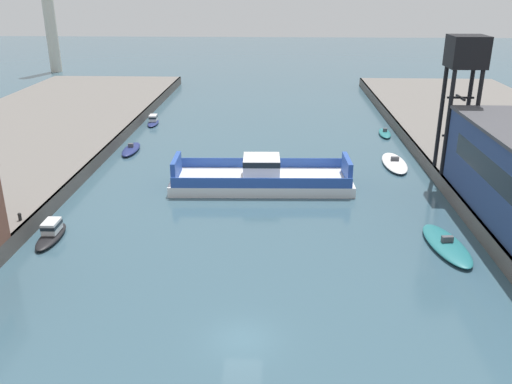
% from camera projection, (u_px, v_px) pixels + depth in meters
% --- Properties ---
extents(ground_plane, '(400.00, 400.00, 0.00)m').
position_uv_depth(ground_plane, '(242.00, 340.00, 33.47)').
color(ground_plane, '#385666').
extents(chain_ferry, '(19.63, 7.45, 3.39)m').
position_uv_depth(chain_ferry, '(261.00, 178.00, 58.21)').
color(chain_ferry, silver).
rests_on(chain_ferry, ground).
extents(moored_boat_near_left, '(1.95, 6.33, 1.10)m').
position_uv_depth(moored_boat_near_left, '(131.00, 149.00, 70.70)').
color(moored_boat_near_left, navy).
rests_on(moored_boat_near_left, ground).
extents(moored_boat_near_right, '(3.65, 8.43, 1.10)m').
position_uv_depth(moored_boat_near_right, '(446.00, 245.00, 44.91)').
color(moored_boat_near_right, '#237075').
rests_on(moored_boat_near_right, ground).
extents(moored_boat_mid_left, '(1.94, 5.56, 1.00)m').
position_uv_depth(moored_boat_mid_left, '(385.00, 133.00, 78.43)').
color(moored_boat_mid_left, '#237075').
rests_on(moored_boat_mid_left, ground).
extents(moored_boat_mid_right, '(1.86, 5.56, 1.55)m').
position_uv_depth(moored_boat_mid_right, '(51.00, 233.00, 46.51)').
color(moored_boat_mid_right, black).
rests_on(moored_boat_mid_right, ground).
extents(moored_boat_far_left, '(2.82, 8.25, 1.09)m').
position_uv_depth(moored_boat_far_left, '(394.00, 163.00, 65.35)').
color(moored_boat_far_left, white).
rests_on(moored_boat_far_left, ground).
extents(moored_boat_far_right, '(1.92, 5.25, 1.39)m').
position_uv_depth(moored_boat_far_right, '(153.00, 121.00, 84.41)').
color(moored_boat_far_right, navy).
rests_on(moored_boat_far_right, ground).
extents(crane_tower, '(3.61, 3.61, 14.26)m').
position_uv_depth(crane_tower, '(465.00, 64.00, 54.85)').
color(crane_tower, black).
rests_on(crane_tower, quay_right).
extents(bollard_left_far, '(0.32, 0.32, 0.71)m').
position_uv_depth(bollard_left_far, '(20.00, 216.00, 46.32)').
color(bollard_left_far, black).
rests_on(bollard_left_far, quay_left).
extents(bollard_right_far, '(0.32, 0.32, 0.71)m').
position_uv_depth(bollard_right_far, '(495.00, 226.00, 44.46)').
color(bollard_right_far, black).
rests_on(bollard_right_far, quay_right).
extents(smokestack_distant_b, '(2.96, 2.96, 29.05)m').
position_uv_depth(smokestack_distant_b, '(48.00, 6.00, 128.67)').
color(smokestack_distant_b, beige).
rests_on(smokestack_distant_b, ground).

